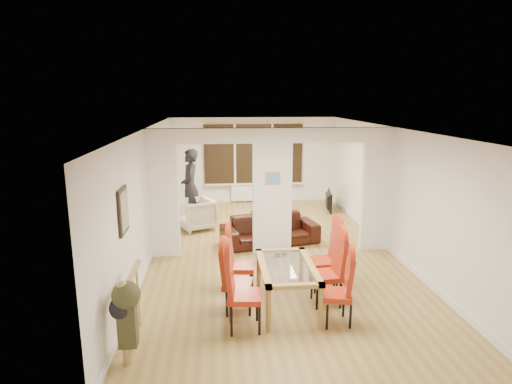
{
  "coord_description": "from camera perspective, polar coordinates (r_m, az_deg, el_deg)",
  "views": [
    {
      "loc": [
        -1.11,
        -8.49,
        3.2
      ],
      "look_at": [
        -0.28,
        0.6,
        1.17
      ],
      "focal_mm": 30.0,
      "sensor_mm": 36.0,
      "label": 1
    }
  ],
  "objects": [
    {
      "name": "dining_chair_lc",
      "position": [
        7.15,
        -2.01,
        -9.33
      ],
      "size": [
        0.47,
        0.47,
        1.07
      ],
      "primitive_type": null,
      "rotation": [
        0.0,
        0.0,
        -0.11
      ],
      "color": "maroon",
      "rests_on": "floor"
    },
    {
      "name": "room_walls",
      "position": [
        8.77,
        2.16,
        0.04
      ],
      "size": [
        5.0,
        9.0,
        2.6
      ],
      "primitive_type": null,
      "color": "silver",
      "rests_on": "floor"
    },
    {
      "name": "bowl",
      "position": [
        11.17,
        2.31,
        -2.75
      ],
      "size": [
        0.23,
        0.23,
        0.06
      ],
      "primitive_type": "imported",
      "color": "black",
      "rests_on": "coffee_table"
    },
    {
      "name": "dining_chair_ra",
      "position": [
        6.34,
        10.69,
        -12.65
      ],
      "size": [
        0.5,
        0.5,
        1.04
      ],
      "primitive_type": null,
      "rotation": [
        0.0,
        0.0,
        -0.22
      ],
      "color": "maroon",
      "rests_on": "floor"
    },
    {
      "name": "wall_poster",
      "position": [
        6.44,
        -17.28,
        -2.39
      ],
      "size": [
        0.04,
        0.52,
        0.67
      ],
      "primitive_type": "cube",
      "color": "gray",
      "rests_on": "room_walls"
    },
    {
      "name": "armchair",
      "position": [
        10.64,
        -7.99,
        -2.95
      ],
      "size": [
        1.07,
        1.08,
        0.75
      ],
      "primitive_type": "imported",
      "rotation": [
        0.0,
        0.0,
        -1.15
      ],
      "color": "#BDB8A0",
      "rests_on": "floor"
    },
    {
      "name": "stair_newel",
      "position": [
        6.02,
        -16.08,
        -14.06
      ],
      "size": [
        0.4,
        1.2,
        1.1
      ],
      "primitive_type": null,
      "color": "#A58B4B",
      "rests_on": "floor"
    },
    {
      "name": "person",
      "position": [
        11.04,
        -8.76,
        0.71
      ],
      "size": [
        0.73,
        0.5,
        1.92
      ],
      "primitive_type": "imported",
      "rotation": [
        0.0,
        0.0,
        -1.51
      ],
      "color": "black",
      "rests_on": "floor"
    },
    {
      "name": "divider_wall",
      "position": [
        8.77,
        2.16,
        0.04
      ],
      "size": [
        5.0,
        0.18,
        2.6
      ],
      "primitive_type": "cube",
      "color": "white",
      "rests_on": "floor"
    },
    {
      "name": "dining_table",
      "position": [
        6.77,
        4.1,
        -12.39
      ],
      "size": [
        0.83,
        1.48,
        0.69
      ],
      "primitive_type": null,
      "color": "olive",
      "rests_on": "floor"
    },
    {
      "name": "pillar_photo",
      "position": [
        8.61,
        2.26,
        1.85
      ],
      "size": [
        0.3,
        0.03,
        0.25
      ],
      "primitive_type": "cube",
      "color": "#4C8CD8",
      "rests_on": "divider_wall"
    },
    {
      "name": "coffee_table",
      "position": [
        11.27,
        1.78,
        -3.35
      ],
      "size": [
        0.98,
        0.5,
        0.22
      ],
      "primitive_type": null,
      "rotation": [
        0.0,
        0.0,
        -0.02
      ],
      "color": "black",
      "rests_on": "floor"
    },
    {
      "name": "television",
      "position": [
        12.48,
        9.34,
        -1.15
      ],
      "size": [
        0.97,
        0.29,
        0.56
      ],
      "primitive_type": "imported",
      "rotation": [
        0.0,
        0.0,
        1.4
      ],
      "color": "black",
      "rests_on": "floor"
    },
    {
      "name": "dining_chair_la",
      "position": [
        6.08,
        -1.55,
        -12.97
      ],
      "size": [
        0.51,
        0.51,
        1.16
      ],
      "primitive_type": null,
      "rotation": [
        0.0,
        0.0,
        -0.1
      ],
      "color": "maroon",
      "rests_on": "floor"
    },
    {
      "name": "shoes",
      "position": [
        8.92,
        3.24,
        -8.14
      ],
      "size": [
        0.23,
        0.25,
        0.1
      ],
      "primitive_type": null,
      "color": "black",
      "rests_on": "floor"
    },
    {
      "name": "pendant_light",
      "position": [
        11.92,
        1.59,
        7.5
      ],
      "size": [
        0.36,
        0.36,
        0.36
      ],
      "primitive_type": "sphere",
      "color": "orange",
      "rests_on": "room_walls"
    },
    {
      "name": "dining_chair_rc",
      "position": [
        7.37,
        9.06,
        -8.53
      ],
      "size": [
        0.48,
        0.48,
        1.13
      ],
      "primitive_type": null,
      "rotation": [
        0.0,
        0.0,
        0.07
      ],
      "color": "maroon",
      "rests_on": "floor"
    },
    {
      "name": "dining_chair_rb",
      "position": [
        6.85,
        9.39,
        -10.25
      ],
      "size": [
        0.48,
        0.48,
        1.12
      ],
      "primitive_type": null,
      "rotation": [
        0.0,
        0.0,
        0.08
      ],
      "color": "maroon",
      "rests_on": "floor"
    },
    {
      "name": "bottle",
      "position": [
        11.14,
        1.03,
        -2.23
      ],
      "size": [
        0.07,
        0.07,
        0.27
      ],
      "primitive_type": "cylinder",
      "color": "#143F19",
      "rests_on": "coffee_table"
    },
    {
      "name": "dining_chair_lb",
      "position": [
        6.56,
        -2.47,
        -11.53
      ],
      "size": [
        0.5,
        0.5,
        1.04
      ],
      "primitive_type": null,
      "rotation": [
        0.0,
        0.0,
        -0.23
      ],
      "color": "maroon",
      "rests_on": "floor"
    },
    {
      "name": "bay_window_blinds",
      "position": [
        13.08,
        -0.34,
        5.1
      ],
      "size": [
        3.0,
        0.08,
        1.8
      ],
      "primitive_type": "cube",
      "color": "black",
      "rests_on": "room_walls"
    },
    {
      "name": "radiator",
      "position": [
        13.25,
        -0.31,
        -0.08
      ],
      "size": [
        1.4,
        0.08,
        0.5
      ],
      "primitive_type": "cube",
      "color": "white",
      "rests_on": "floor"
    },
    {
      "name": "floor",
      "position": [
        9.14,
        2.09,
        -7.94
      ],
      "size": [
        5.0,
        9.0,
        0.01
      ],
      "primitive_type": "cube",
      "color": "olive",
      "rests_on": "ground"
    },
    {
      "name": "sofa",
      "position": [
        9.54,
        1.86,
        -5.07
      ],
      "size": [
        2.25,
        1.27,
        0.62
      ],
      "primitive_type": "imported",
      "rotation": [
        0.0,
        0.0,
        0.22
      ],
      "color": "black",
      "rests_on": "floor"
    }
  ]
}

